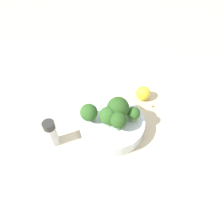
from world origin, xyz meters
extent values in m
plane|color=beige|center=(0.00, 0.00, 0.00)|extent=(3.00, 3.00, 0.00)
cylinder|color=silver|center=(0.00, 0.00, 0.02)|extent=(0.18, 0.18, 0.04)
cylinder|color=#8EB770|center=(-0.02, -0.01, 0.05)|extent=(0.02, 0.02, 0.03)
sphere|color=#28511E|center=(-0.02, -0.01, 0.08)|extent=(0.06, 0.06, 0.06)
cylinder|color=#84AD66|center=(-0.01, 0.03, 0.05)|extent=(0.02, 0.02, 0.03)
sphere|color=#28511E|center=(-0.01, 0.03, 0.07)|extent=(0.04, 0.04, 0.04)
cylinder|color=#84AD66|center=(0.06, -0.01, 0.05)|extent=(0.02, 0.02, 0.02)
sphere|color=#2D5B23|center=(0.06, -0.01, 0.07)|extent=(0.05, 0.05, 0.05)
cylinder|color=#84AD66|center=(0.01, 0.01, 0.05)|extent=(0.02, 0.02, 0.03)
sphere|color=#2D5B23|center=(0.01, 0.01, 0.07)|extent=(0.05, 0.05, 0.05)
cylinder|color=#84AD66|center=(-0.06, 0.00, 0.05)|extent=(0.02, 0.02, 0.02)
sphere|color=#2D5B23|center=(-0.06, 0.00, 0.06)|extent=(0.04, 0.04, 0.04)
cylinder|color=silver|center=(0.16, 0.03, 0.03)|extent=(0.03, 0.03, 0.06)
cylinder|color=#2D2D2D|center=(0.16, 0.03, 0.07)|extent=(0.03, 0.03, 0.02)
sphere|color=yellow|center=(-0.11, -0.11, 0.02)|extent=(0.04, 0.04, 0.04)
cube|color=olive|center=(-0.13, -0.08, 0.00)|extent=(0.01, 0.01, 0.01)
cube|color=tan|center=(-0.05, -0.11, 0.00)|extent=(0.01, 0.01, 0.01)
camera|label=1|loc=(0.03, 0.37, 0.50)|focal=35.00mm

